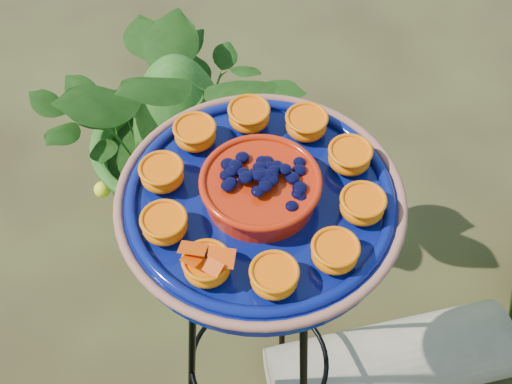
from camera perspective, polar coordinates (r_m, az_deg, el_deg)
tripod_stand at (r=1.58m, az=0.28°, el=-9.72°), size 0.36×0.37×0.95m
feeder_dish at (r=1.22m, az=0.35°, el=-0.54°), size 0.50×0.50×0.11m
driftwood_log at (r=2.07m, az=10.59°, el=-13.28°), size 0.68×0.56×0.22m
shrub_back_left at (r=2.15m, az=-6.11°, el=5.61°), size 0.89×0.82×0.82m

